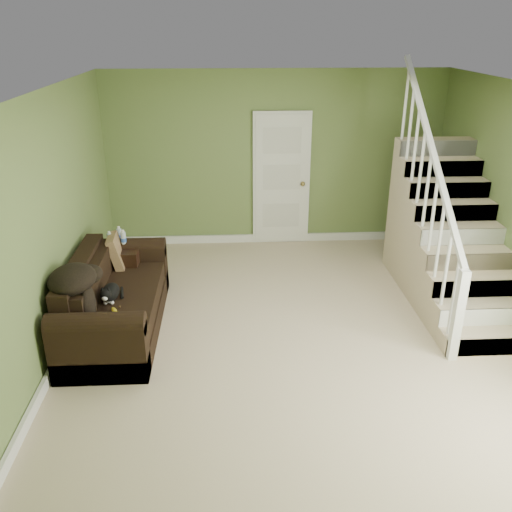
{
  "coord_description": "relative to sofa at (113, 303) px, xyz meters",
  "views": [
    {
      "loc": [
        -0.72,
        -5.21,
        3.19
      ],
      "look_at": [
        -0.43,
        0.09,
        0.89
      ],
      "focal_mm": 38.0,
      "sensor_mm": 36.0,
      "label": 1
    }
  ],
  "objects": [
    {
      "name": "side_table",
      "position": [
        -0.06,
        0.9,
        0.0
      ],
      "size": [
        0.54,
        0.54,
        0.86
      ],
      "rotation": [
        0.0,
        0.0,
        -0.04
      ],
      "color": "black",
      "rests_on": "floor"
    },
    {
      "name": "throw_pillow",
      "position": [
        -0.06,
        0.74,
        0.32
      ],
      "size": [
        0.22,
        0.41,
        0.41
      ],
      "primitive_type": "cube",
      "rotation": [
        0.0,
        -0.24,
        0.07
      ],
      "color": "#523621",
      "rests_on": "sofa"
    },
    {
      "name": "baseboard_left",
      "position": [
        -0.45,
        -0.17,
        -0.26
      ],
      "size": [
        0.04,
        5.5,
        0.12
      ],
      "primitive_type": "cube",
      "color": "white",
      "rests_on": "floor"
    },
    {
      "name": "staircase",
      "position": [
        4.01,
        0.8,
        0.32
      ],
      "size": [
        1.0,
        2.51,
        2.82
      ],
      "color": "#C0AA8B",
      "rests_on": "floor"
    },
    {
      "name": "sofa",
      "position": [
        0.0,
        0.0,
        0.0
      ],
      "size": [
        0.92,
        2.13,
        0.84
      ],
      "color": "black",
      "rests_on": "floor"
    },
    {
      "name": "cat",
      "position": [
        0.03,
        -0.19,
        0.23
      ],
      "size": [
        0.23,
        0.49,
        0.23
      ],
      "rotation": [
        0.0,
        0.0,
        -0.07
      ],
      "color": "black",
      "rests_on": "sofa"
    },
    {
      "name": "door",
      "position": [
        2.12,
        2.54,
        0.69
      ],
      "size": [
        0.86,
        0.12,
        2.02
      ],
      "color": "white",
      "rests_on": "floor"
    },
    {
      "name": "ceiling",
      "position": [
        2.02,
        -0.17,
        2.28
      ],
      "size": [
        5.0,
        5.5,
        0.01
      ],
      "primitive_type": "cube",
      "color": "white",
      "rests_on": "wall_back"
    },
    {
      "name": "wall_left",
      "position": [
        -0.48,
        -0.17,
        0.98
      ],
      "size": [
        0.04,
        5.5,
        2.6
      ],
      "primitive_type": "cube",
      "color": "olive",
      "rests_on": "floor"
    },
    {
      "name": "throw_blanket",
      "position": [
        -0.24,
        -0.5,
        0.55
      ],
      "size": [
        0.62,
        0.71,
        0.25
      ],
      "primitive_type": "ellipsoid",
      "rotation": [
        0.0,
        0.0,
        0.35
      ],
      "color": "black",
      "rests_on": "sofa"
    },
    {
      "name": "floor",
      "position": [
        2.02,
        -0.17,
        -0.32
      ],
      "size": [
        5.0,
        5.5,
        0.01
      ],
      "primitive_type": "cube",
      "color": "#C0AA8B",
      "rests_on": "ground"
    },
    {
      "name": "wall_front",
      "position": [
        2.02,
        -2.92,
        0.98
      ],
      "size": [
        5.0,
        0.04,
        2.6
      ],
      "primitive_type": "cube",
      "color": "olive",
      "rests_on": "floor"
    },
    {
      "name": "baseboard_right",
      "position": [
        4.49,
        -0.17,
        -0.26
      ],
      "size": [
        0.04,
        5.5,
        0.12
      ],
      "primitive_type": "cube",
      "color": "white",
      "rests_on": "floor"
    },
    {
      "name": "baseboard_back",
      "position": [
        2.02,
        2.55,
        -0.26
      ],
      "size": [
        5.0,
        0.04,
        0.12
      ],
      "primitive_type": "cube",
      "color": "white",
      "rests_on": "floor"
    },
    {
      "name": "banana",
      "position": [
        0.12,
        -0.47,
        0.16
      ],
      "size": [
        0.12,
        0.18,
        0.05
      ],
      "primitive_type": "ellipsoid",
      "rotation": [
        0.0,
        0.0,
        0.43
      ],
      "color": "yellow",
      "rests_on": "sofa"
    },
    {
      "name": "wall_back",
      "position": [
        2.02,
        2.58,
        0.98
      ],
      "size": [
        5.0,
        0.04,
        2.6
      ],
      "primitive_type": "cube",
      "color": "olive",
      "rests_on": "floor"
    }
  ]
}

